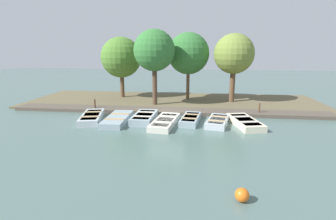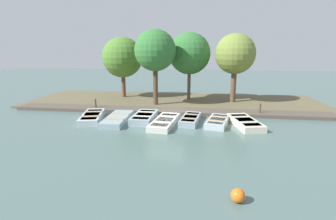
# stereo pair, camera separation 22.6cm
# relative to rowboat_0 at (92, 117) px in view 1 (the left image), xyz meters

# --- Properties ---
(ground_plane) EXTENTS (80.00, 80.00, 0.00)m
(ground_plane) POSITION_rel_rowboat_0_xyz_m (-1.45, 4.43, -0.21)
(ground_plane) COLOR #4C6660
(shore_bank) EXTENTS (8.00, 24.00, 0.12)m
(shore_bank) POSITION_rel_rowboat_0_xyz_m (-6.45, 4.43, -0.15)
(shore_bank) COLOR brown
(shore_bank) RESTS_ON ground_plane
(dock_walkway) EXTENTS (1.57, 22.16, 0.23)m
(dock_walkway) POSITION_rel_rowboat_0_xyz_m (-2.68, 4.43, -0.10)
(dock_walkway) COLOR #51473D
(dock_walkway) RESTS_ON ground_plane
(rowboat_0) EXTENTS (3.38, 1.88, 0.42)m
(rowboat_0) POSITION_rel_rowboat_0_xyz_m (0.00, 0.00, 0.00)
(rowboat_0) COLOR #B2BCC1
(rowboat_0) RESTS_ON ground_plane
(rowboat_1) EXTENTS (3.51, 1.38, 0.36)m
(rowboat_1) POSITION_rel_rowboat_0_xyz_m (0.11, 1.69, -0.03)
(rowboat_1) COLOR #8C9EA8
(rowboat_1) RESTS_ON ground_plane
(rowboat_2) EXTENTS (2.87, 1.28, 0.44)m
(rowboat_2) POSITION_rel_rowboat_0_xyz_m (-0.33, 3.27, 0.01)
(rowboat_2) COLOR #8C9EA8
(rowboat_2) RESTS_ON ground_plane
(rowboat_3) EXTENTS (3.63, 1.53, 0.35)m
(rowboat_3) POSITION_rel_rowboat_0_xyz_m (0.33, 4.66, -0.04)
(rowboat_3) COLOR beige
(rowboat_3) RESTS_ON ground_plane
(rowboat_4) EXTENTS (2.79, 1.29, 0.39)m
(rowboat_4) POSITION_rel_rowboat_0_xyz_m (-0.38, 6.14, -0.02)
(rowboat_4) COLOR #8C9EA8
(rowboat_4) RESTS_ON ground_plane
(rowboat_5) EXTENTS (2.86, 1.62, 0.36)m
(rowboat_5) POSITION_rel_rowboat_0_xyz_m (-0.13, 7.76, -0.03)
(rowboat_5) COLOR #B2BCC1
(rowboat_5) RESTS_ON ground_plane
(rowboat_6) EXTENTS (3.33, 1.92, 0.39)m
(rowboat_6) POSITION_rel_rowboat_0_xyz_m (-0.11, 9.33, -0.02)
(rowboat_6) COLOR beige
(rowboat_6) RESTS_ON ground_plane
(mooring_post_near) EXTENTS (0.12, 0.12, 0.88)m
(mooring_post_near) POSITION_rel_rowboat_0_xyz_m (-2.56, -0.84, 0.24)
(mooring_post_near) COLOR brown
(mooring_post_near) RESTS_ON ground_plane
(mooring_post_far) EXTENTS (0.12, 0.12, 0.88)m
(mooring_post_far) POSITION_rel_rowboat_0_xyz_m (-2.56, 10.62, 0.24)
(mooring_post_far) COLOR brown
(mooring_post_far) RESTS_ON ground_plane
(buoy) EXTENTS (0.42, 0.42, 0.42)m
(buoy) POSITION_rel_rowboat_0_xyz_m (7.98, 7.99, 0.00)
(buoy) COLOR orange
(buoy) RESTS_ON ground_plane
(park_tree_far_left) EXTENTS (3.53, 3.53, 5.41)m
(park_tree_far_left) POSITION_rel_rowboat_0_xyz_m (-7.59, -0.29, 3.41)
(park_tree_far_left) COLOR brown
(park_tree_far_left) RESTS_ON ground_plane
(park_tree_left) EXTENTS (3.12, 3.12, 5.83)m
(park_tree_left) POSITION_rel_rowboat_0_xyz_m (-4.71, 3.18, 4.02)
(park_tree_left) COLOR #4C3828
(park_tree_left) RESTS_ON ground_plane
(park_tree_center) EXTENTS (3.47, 3.47, 5.73)m
(park_tree_center) POSITION_rel_rowboat_0_xyz_m (-7.30, 5.61, 3.77)
(park_tree_center) COLOR brown
(park_tree_center) RESTS_ON ground_plane
(park_tree_right) EXTENTS (3.19, 3.19, 5.58)m
(park_tree_right) POSITION_rel_rowboat_0_xyz_m (-6.62, 9.25, 3.74)
(park_tree_right) COLOR brown
(park_tree_right) RESTS_ON ground_plane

